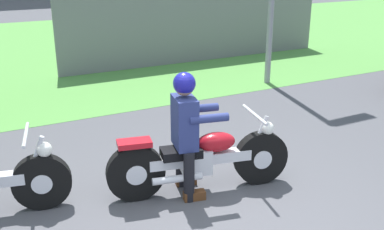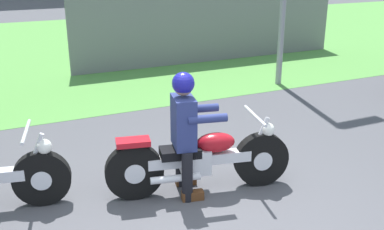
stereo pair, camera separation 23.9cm
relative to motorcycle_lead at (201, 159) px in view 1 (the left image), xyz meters
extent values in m
cube|color=#549342|center=(-0.38, 8.97, -0.39)|extent=(60.00, 12.00, 0.01)
cylinder|color=black|center=(0.71, -0.15, -0.07)|extent=(0.65, 0.25, 0.64)
cylinder|color=silver|center=(0.71, -0.15, -0.07)|extent=(0.25, 0.18, 0.22)
cylinder|color=black|center=(-0.72, 0.16, -0.07)|extent=(0.65, 0.25, 0.64)
cylinder|color=silver|center=(-0.72, 0.16, -0.07)|extent=(0.25, 0.18, 0.22)
cube|color=silver|center=(-0.01, 0.00, 0.01)|extent=(1.17, 0.39, 0.12)
cube|color=silver|center=(-0.05, 0.01, -0.01)|extent=(0.36, 0.30, 0.28)
ellipsoid|color=#B2141E|center=(0.17, -0.03, 0.19)|extent=(0.48, 0.33, 0.22)
cube|color=black|center=(-0.22, 0.05, 0.11)|extent=(0.48, 0.33, 0.10)
cube|color=#B2141E|center=(-0.72, 0.16, 0.28)|extent=(0.39, 0.27, 0.06)
cylinder|color=silver|center=(0.66, -0.14, 0.18)|extent=(0.26, 0.10, 0.53)
cylinder|color=silver|center=(0.61, -0.13, 0.47)|extent=(0.18, 0.65, 0.04)
sphere|color=white|center=(0.76, -0.17, 0.29)|extent=(0.16, 0.16, 0.16)
cylinder|color=silver|center=(-0.33, -0.07, -0.13)|extent=(0.55, 0.20, 0.08)
cylinder|color=black|center=(-0.14, 0.22, -0.11)|extent=(0.12, 0.12, 0.57)
cube|color=#593319|center=(-0.08, 0.21, -0.34)|extent=(0.26, 0.15, 0.10)
cylinder|color=black|center=(-0.22, -0.13, -0.11)|extent=(0.12, 0.12, 0.57)
cube|color=#593319|center=(-0.16, -0.15, -0.34)|extent=(0.26, 0.15, 0.10)
cube|color=navy|center=(-0.18, 0.04, 0.46)|extent=(0.30, 0.42, 0.56)
cylinder|color=navy|center=(0.07, 0.16, 0.54)|extent=(0.43, 0.18, 0.09)
cylinder|color=navy|center=(0.00, -0.17, 0.54)|extent=(0.43, 0.18, 0.09)
sphere|color=tan|center=(-0.18, 0.04, 0.86)|extent=(0.20, 0.20, 0.20)
sphere|color=navy|center=(-0.18, 0.04, 0.89)|extent=(0.24, 0.24, 0.24)
cylinder|color=black|center=(-1.65, 0.45, -0.09)|extent=(0.62, 0.25, 0.61)
cylinder|color=silver|center=(-1.65, 0.45, -0.09)|extent=(0.24, 0.18, 0.21)
cylinder|color=silver|center=(-1.70, 0.46, 0.16)|extent=(0.26, 0.10, 0.53)
cylinder|color=silver|center=(-1.74, 0.47, 0.45)|extent=(0.18, 0.65, 0.04)
sphere|color=white|center=(-1.59, 0.44, 0.27)|extent=(0.16, 0.16, 0.16)
cube|color=slate|center=(3.19, 5.84, 0.51)|extent=(7.00, 0.06, 1.80)
camera|label=1|loc=(-2.27, -4.06, 2.17)|focal=43.00mm
camera|label=2|loc=(-2.05, -4.17, 2.17)|focal=43.00mm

